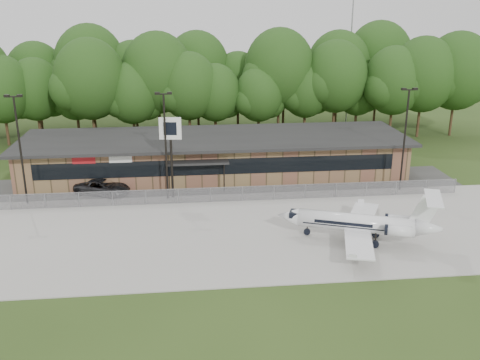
{
  "coord_description": "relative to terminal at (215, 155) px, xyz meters",
  "views": [
    {
      "loc": [
        -3.32,
        -31.9,
        17.84
      ],
      "look_at": [
        1.44,
        12.0,
        3.16
      ],
      "focal_mm": 40.0,
      "sensor_mm": 36.0,
      "label": 1
    }
  ],
  "objects": [
    {
      "name": "pole_sign",
      "position": [
        -4.52,
        -7.14,
        3.82
      ],
      "size": [
        2.07,
        0.47,
        7.84
      ],
      "rotation": [
        0.0,
        0.0,
        -0.12
      ],
      "color": "black",
      "rests_on": "ground"
    },
    {
      "name": "terminal",
      "position": [
        0.0,
        0.0,
        0.0
      ],
      "size": [
        41.0,
        11.65,
        4.3
      ],
      "color": "olive",
      "rests_on": "ground"
    },
    {
      "name": "suv",
      "position": [
        -11.36,
        -5.49,
        -1.43
      ],
      "size": [
        5.92,
        4.26,
        1.5
      ],
      "primitive_type": "imported",
      "rotation": [
        0.0,
        0.0,
        1.2
      ],
      "color": "#2D2D30",
      "rests_on": "ground"
    },
    {
      "name": "parking_lot",
      "position": [
        0.0,
        -4.44,
        -2.15
      ],
      "size": [
        50.0,
        9.0,
        0.06
      ],
      "primitive_type": "cube",
      "color": "#383835",
      "rests_on": "ground"
    },
    {
      "name": "radio_mast",
      "position": [
        22.0,
        24.06,
        10.32
      ],
      "size": [
        0.2,
        0.2,
        25.0
      ],
      "primitive_type": "cylinder",
      "color": "gray",
      "rests_on": "ground"
    },
    {
      "name": "light_pole_mid",
      "position": [
        -5.0,
        -7.44,
        3.8
      ],
      "size": [
        1.55,
        0.3,
        10.23
      ],
      "color": "black",
      "rests_on": "ground"
    },
    {
      "name": "light_pole_right",
      "position": [
        18.0,
        -7.44,
        3.8
      ],
      "size": [
        1.55,
        0.3,
        10.23
      ],
      "color": "black",
      "rests_on": "ground"
    },
    {
      "name": "light_pole_left",
      "position": [
        -18.0,
        -7.44,
        3.8
      ],
      "size": [
        1.55,
        0.3,
        10.23
      ],
      "color": "black",
      "rests_on": "ground"
    },
    {
      "name": "ground",
      "position": [
        0.0,
        -23.94,
        -2.18
      ],
      "size": [
        160.0,
        160.0,
        0.0
      ],
      "primitive_type": "plane",
      "color": "#293F16",
      "rests_on": "ground"
    },
    {
      "name": "apron",
      "position": [
        0.0,
        -15.94,
        -2.14
      ],
      "size": [
        64.0,
        18.0,
        0.08
      ],
      "primitive_type": "cube",
      "color": "#9E9B93",
      "rests_on": "ground"
    },
    {
      "name": "treeline",
      "position": [
        0.0,
        18.06,
        5.32
      ],
      "size": [
        72.0,
        12.0,
        15.0
      ],
      "primitive_type": null,
      "color": "#193E13",
      "rests_on": "ground"
    },
    {
      "name": "business_jet",
      "position": [
        10.18,
        -18.82,
        -0.65
      ],
      "size": [
        12.47,
        11.15,
        4.27
      ],
      "rotation": [
        0.0,
        0.0,
        -0.37
      ],
      "color": "white",
      "rests_on": "ground"
    },
    {
      "name": "fence",
      "position": [
        0.0,
        -8.94,
        -1.4
      ],
      "size": [
        46.0,
        0.04,
        1.52
      ],
      "color": "gray",
      "rests_on": "ground"
    }
  ]
}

